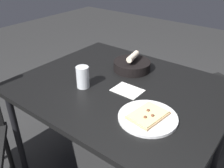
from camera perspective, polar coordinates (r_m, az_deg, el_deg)
The scene contains 5 objects.
dining_table at distance 1.41m, azimuth 2.22°, elevation -2.34°, with size 1.17×0.95×0.71m.
pizza_plate at distance 1.13m, azimuth 8.47°, elevation -7.67°, with size 0.28×0.28×0.04m.
bread_basket at distance 1.55m, azimuth 4.79°, elevation 4.52°, with size 0.24×0.24×0.12m.
beer_glass at distance 1.35m, azimuth -6.92°, elevation 1.45°, with size 0.07×0.07×0.12m.
napkin at distance 1.33m, azimuth 3.69°, elevation -1.52°, with size 0.16×0.12×0.00m.
Camera 1 is at (0.69, -0.98, 1.39)m, focal length 38.66 mm.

